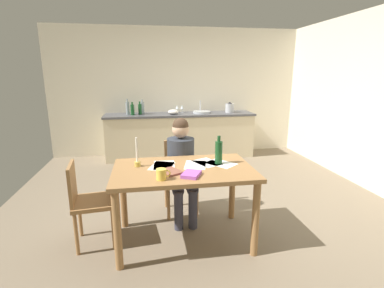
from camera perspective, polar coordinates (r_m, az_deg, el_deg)
ground_plane at (r=3.93m, az=1.76°, el=-11.91°), size 5.20×5.20×0.04m
wall_back at (r=6.12m, az=-2.84°, el=10.28°), size 5.20×0.12×2.60m
kitchen_counter at (r=5.88m, az=-2.34°, el=1.77°), size 2.99×0.64×0.90m
dining_table at (r=2.86m, az=-1.73°, el=-6.98°), size 1.37×0.86×0.79m
chair_at_table at (r=3.55m, az=-2.40°, el=-5.73°), size 0.41×0.41×0.88m
person_seated at (r=3.35m, az=-2.10°, el=-3.68°), size 0.32×0.59×1.19m
chair_side_empty at (r=3.05m, az=-20.18°, el=-10.43°), size 0.44×0.44×0.86m
coffee_mug at (r=2.52m, az=-6.08°, el=-6.02°), size 0.13×0.09×0.10m
candlestick at (r=2.90m, az=-10.89°, el=-2.84°), size 0.06×0.06×0.30m
book_magazine at (r=2.70m, az=-4.27°, el=-5.52°), size 0.24×0.26×0.02m
book_cookery at (r=2.61m, az=-0.14°, el=-6.06°), size 0.22×0.24×0.03m
paper_letter at (r=2.97m, az=5.78°, el=-3.89°), size 0.35×0.36×0.00m
paper_bill at (r=2.92m, az=-5.59°, el=-4.20°), size 0.23×0.31×0.00m
paper_envelope at (r=2.89m, az=-6.04°, el=-4.38°), size 0.30×0.35×0.00m
paper_receipt at (r=2.99m, az=3.06°, el=-3.71°), size 0.32×0.36×0.00m
paper_notice at (r=2.91m, az=0.67°, el=-4.20°), size 0.27×0.34×0.00m
wine_bottle_on_table at (r=2.93m, az=5.36°, el=-1.61°), size 0.08×0.08×0.29m
sink_unit at (r=5.87m, az=1.93°, el=6.43°), size 0.36×0.36×0.24m
bottle_oil at (r=5.75m, az=-12.76°, el=7.03°), size 0.07×0.07×0.31m
bottle_vinegar at (r=5.70m, az=-11.81°, el=6.77°), size 0.07×0.07×0.25m
bottle_wine_red at (r=5.73m, az=-10.36°, el=6.89°), size 0.07×0.07×0.26m
bottle_sauce at (r=5.82m, az=-9.89°, el=7.14°), size 0.08×0.08×0.28m
mixing_bowl at (r=5.70m, az=-3.78°, el=6.43°), size 0.21×0.21×0.09m
stovetop_kettle at (r=6.00m, az=7.54°, el=7.21°), size 0.18×0.18×0.22m
wine_glass_near_sink at (r=5.94m, az=-2.00°, el=7.35°), size 0.07×0.07×0.15m
wine_glass_by_kettle at (r=5.93m, az=-3.00°, el=7.33°), size 0.07×0.07×0.15m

